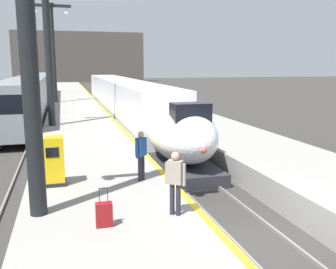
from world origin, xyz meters
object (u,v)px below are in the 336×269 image
(station_column_mid, at_px, (47,33))
(rolling_suitcase, at_px, (104,215))
(regional_train_adjacent, at_px, (32,93))
(highspeed_train_main, at_px, (126,101))
(passenger_mid_platform, at_px, (141,152))
(passenger_near_edge, at_px, (175,178))
(station_column_far, at_px, (53,44))
(ticket_machine_yellow, at_px, (53,163))

(station_column_mid, relative_size, rolling_suitcase, 9.89)
(regional_train_adjacent, bearing_deg, highspeed_train_main, -47.79)
(station_column_mid, xyz_separation_m, passenger_mid_platform, (3.21, -13.13, -4.81))
(regional_train_adjacent, distance_m, passenger_near_edge, 32.02)
(highspeed_train_main, relative_size, station_column_far, 3.77)
(rolling_suitcase, relative_size, ticket_machine_yellow, 0.61)
(highspeed_train_main, xyz_separation_m, passenger_mid_platform, (-2.69, -19.39, 0.11))
(station_column_mid, xyz_separation_m, ticket_machine_yellow, (0.35, -12.88, -5.06))
(highspeed_train_main, bearing_deg, passenger_mid_platform, -97.91)
(regional_train_adjacent, height_order, passenger_mid_platform, regional_train_adjacent)
(station_column_far, height_order, passenger_near_edge, station_column_far)
(highspeed_train_main, relative_size, station_column_mid, 3.87)
(rolling_suitcase, bearing_deg, station_column_far, 92.77)
(passenger_mid_platform, relative_size, rolling_suitcase, 1.72)
(station_column_mid, xyz_separation_m, station_column_far, (0.00, 16.15, 0.15))
(passenger_near_edge, bearing_deg, regional_train_adjacent, 100.17)
(highspeed_train_main, bearing_deg, ticket_machine_yellow, -106.17)
(regional_train_adjacent, bearing_deg, ticket_machine_yellow, -84.81)
(highspeed_train_main, bearing_deg, passenger_near_edge, -96.18)
(highspeed_train_main, relative_size, ticket_machine_yellow, 23.51)
(passenger_near_edge, xyz_separation_m, rolling_suitcase, (-1.87, -0.24, -0.69))
(passenger_mid_platform, height_order, ticket_machine_yellow, passenger_mid_platform)
(passenger_mid_platform, xyz_separation_m, rolling_suitcase, (-1.63, -3.44, -0.69))
(passenger_near_edge, bearing_deg, station_column_far, 96.07)
(regional_train_adjacent, bearing_deg, passenger_near_edge, -79.83)
(passenger_near_edge, distance_m, passenger_mid_platform, 3.21)
(station_column_far, bearing_deg, rolling_suitcase, -87.23)
(passenger_near_edge, height_order, rolling_suitcase, passenger_near_edge)
(rolling_suitcase, bearing_deg, ticket_machine_yellow, 108.45)
(highspeed_train_main, xyz_separation_m, station_column_far, (-5.90, 9.89, 5.07))
(station_column_mid, distance_m, passenger_mid_platform, 14.35)
(station_column_mid, relative_size, passenger_mid_platform, 5.75)
(regional_train_adjacent, distance_m, station_column_mid, 16.06)
(highspeed_train_main, height_order, passenger_mid_platform, highspeed_train_main)
(station_column_mid, distance_m, ticket_machine_yellow, 13.84)
(rolling_suitcase, bearing_deg, highspeed_train_main, 79.29)
(ticket_machine_yellow, bearing_deg, rolling_suitcase, -71.55)
(regional_train_adjacent, relative_size, passenger_near_edge, 21.66)
(station_column_mid, relative_size, station_column_far, 0.97)
(station_column_far, relative_size, passenger_near_edge, 5.91)
(regional_train_adjacent, relative_size, ticket_machine_yellow, 22.87)
(passenger_mid_platform, distance_m, rolling_suitcase, 3.86)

